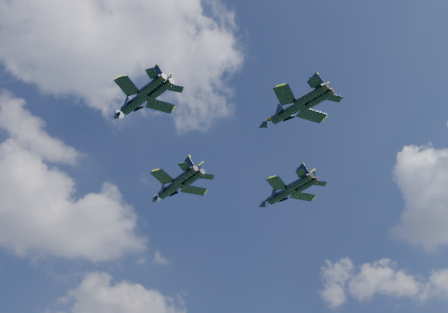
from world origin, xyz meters
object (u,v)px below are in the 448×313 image
jet_right (281,195)px  jet_slot (287,112)px  jet_lead (170,189)px  jet_left (135,103)px

jet_right → jet_slot: (-9.85, -24.94, -0.32)m
jet_lead → jet_slot: bearing=-91.3°
jet_left → jet_right: jet_left is taller
jet_right → jet_slot: 26.81m
jet_lead → jet_slot: 33.99m
jet_right → jet_left: bearing=-175.7°
jet_lead → jet_right: (21.50, -6.95, -1.20)m
jet_lead → jet_left: size_ratio=1.13×
jet_lead → jet_slot: (11.66, -31.89, -1.51)m
jet_left → jet_slot: 25.41m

